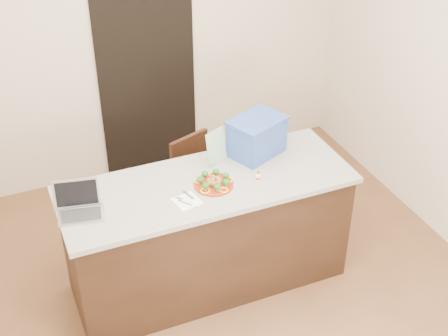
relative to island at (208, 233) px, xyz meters
name	(u,v)px	position (x,y,z in m)	size (l,w,h in m)	color
ground	(221,301)	(0.00, -0.25, -0.46)	(4.00, 4.00, 0.00)	brown
room_shell	(220,108)	(0.00, -0.25, 1.16)	(4.00, 4.00, 4.00)	white
doorway	(147,72)	(0.10, 1.73, 0.54)	(0.90, 0.02, 2.00)	black
island	(208,233)	(0.00, 0.00, 0.00)	(2.06, 0.76, 0.92)	black
plate	(214,184)	(0.03, -0.06, 0.47)	(0.27, 0.27, 0.02)	#97250D
meatballs	(214,181)	(0.03, -0.06, 0.49)	(0.11, 0.11, 0.04)	olive
broccoli	(214,179)	(0.03, -0.06, 0.51)	(0.23, 0.23, 0.04)	#134813
pepper_rings	(214,183)	(0.03, -0.06, 0.48)	(0.26, 0.27, 0.01)	yellow
napkin	(187,201)	(-0.20, -0.16, 0.46)	(0.16, 0.16, 0.01)	white
fork	(184,201)	(-0.22, -0.15, 0.47)	(0.07, 0.14, 0.00)	#B2B1B6
knife	(192,201)	(-0.17, -0.18, 0.47)	(0.05, 0.21, 0.01)	white
yogurt_bottle	(258,177)	(0.34, -0.12, 0.49)	(0.03, 0.03, 0.07)	white
laptop	(79,204)	(-0.88, 0.01, 0.51)	(0.33, 0.28, 0.21)	#B6B5BA
leaflet	(216,147)	(0.16, 0.21, 0.59)	(0.18, 0.00, 0.26)	silver
blue_box	(257,136)	(0.48, 0.21, 0.60)	(0.48, 0.42, 0.29)	#294595
chair	(194,180)	(0.14, 0.66, 0.02)	(0.48, 0.49, 0.85)	#351A0F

